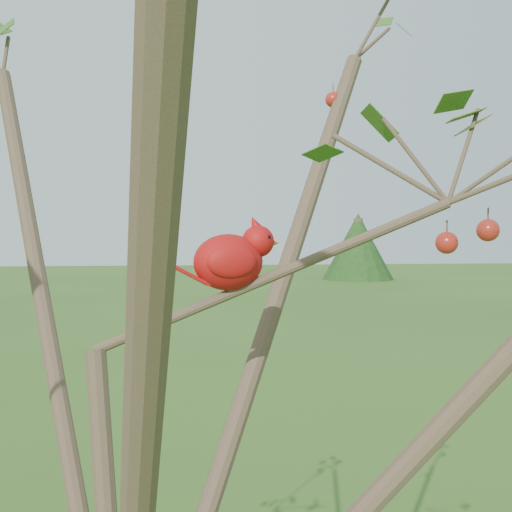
{
  "coord_description": "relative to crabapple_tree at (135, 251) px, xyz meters",
  "views": [
    {
      "loc": [
        0.09,
        -1.0,
        2.15
      ],
      "look_at": [
        0.22,
        0.09,
        2.11
      ],
      "focal_mm": 45.0,
      "sensor_mm": 36.0,
      "label": 1
    }
  ],
  "objects": [
    {
      "name": "cardinal",
      "position": [
        0.16,
        0.11,
        -0.02
      ],
      "size": [
        0.2,
        0.12,
        0.14
      ],
      "rotation": [
        0.0,
        0.0,
        0.22
      ],
      "color": "red",
      "rests_on": "ground"
    },
    {
      "name": "distant_trees",
      "position": [
        -0.92,
        23.99,
        -0.81
      ],
      "size": [
        43.66,
        8.44,
        2.97
      ],
      "color": "#3F2E22",
      "rests_on": "ground"
    },
    {
      "name": "crabapple_tree",
      "position": [
        0.0,
        0.0,
        0.0
      ],
      "size": [
        2.35,
        2.05,
        2.95
      ],
      "color": "#3F2E22",
      "rests_on": "ground"
    }
  ]
}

